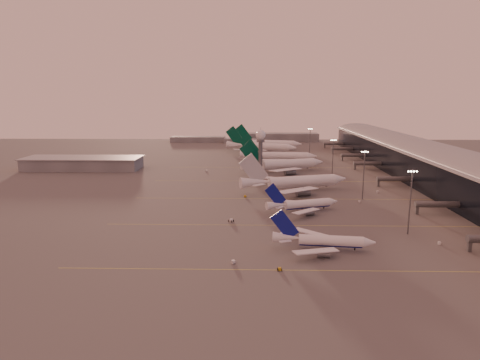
{
  "coord_description": "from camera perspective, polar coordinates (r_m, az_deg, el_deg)",
  "views": [
    {
      "loc": [
        -1.79,
        -155.88,
        51.72
      ],
      "look_at": [
        -6.94,
        62.34,
        8.14
      ],
      "focal_mm": 32.0,
      "sensor_mm": 36.0,
      "label": 1
    }
  ],
  "objects": [
    {
      "name": "greentail_c",
      "position": [
        387.64,
        2.84,
        4.24
      ],
      "size": [
        64.13,
        51.07,
        23.9
      ],
      "color": "white",
      "rests_on": "ground"
    },
    {
      "name": "mast_a",
      "position": [
        171.22,
        21.77,
        -2.35
      ],
      "size": [
        3.6,
        0.56,
        25.0
      ],
      "color": "#55575C",
      "rests_on": "ground"
    },
    {
      "name": "gsv_catering_a",
      "position": [
        166.91,
        25.16,
        -7.19
      ],
      "size": [
        4.95,
        3.05,
        3.77
      ],
      "color": "silver",
      "rests_on": "ground"
    },
    {
      "name": "mast_d",
      "position": [
        361.35,
        9.3,
        5.11
      ],
      "size": [
        3.6,
        0.56,
        25.0
      ],
      "color": "#55575C",
      "rests_on": "ground"
    },
    {
      "name": "gsv_tug_near",
      "position": [
        131.15,
        5.31,
        -11.77
      ],
      "size": [
        2.13,
        3.29,
        0.9
      ],
      "color": "gold",
      "rests_on": "ground"
    },
    {
      "name": "greentail_b",
      "position": [
        333.32,
        5.14,
        2.99
      ],
      "size": [
        60.47,
        48.65,
        21.97
      ],
      "color": "white",
      "rests_on": "ground"
    },
    {
      "name": "gsv_truck_b",
      "position": [
        216.74,
        15.74,
        -2.66
      ],
      "size": [
        5.31,
        2.6,
        2.05
      ],
      "color": "silver",
      "rests_on": "ground"
    },
    {
      "name": "taxiway_markings",
      "position": [
        220.4,
        9.62,
        -2.44
      ],
      "size": [
        180.0,
        185.25,
        0.02
      ],
      "color": "#DAD54D",
      "rests_on": "ground"
    },
    {
      "name": "terminal",
      "position": [
        290.63,
        23.53,
        2.2
      ],
      "size": [
        57.0,
        362.0,
        23.04
      ],
      "color": "black",
      "rests_on": "ground"
    },
    {
      "name": "greentail_d",
      "position": [
        414.35,
        3.8,
        4.68
      ],
      "size": [
        64.87,
        51.79,
        23.95
      ],
      "color": "white",
      "rests_on": "ground"
    },
    {
      "name": "narrowbody_mid",
      "position": [
        194.63,
        8.36,
        -3.38
      ],
      "size": [
        34.64,
        27.16,
        14.06
      ],
      "color": "white",
      "rests_on": "ground"
    },
    {
      "name": "mast_c",
      "position": [
        273.53,
        12.27,
        3.05
      ],
      "size": [
        3.6,
        0.56,
        25.0
      ],
      "color": "#55575C",
      "rests_on": "ground"
    },
    {
      "name": "gsv_tug_mid",
      "position": [
        177.81,
        -1.19,
        -5.42
      ],
      "size": [
        4.67,
        4.23,
        1.15
      ],
      "color": "silver",
      "rests_on": "ground"
    },
    {
      "name": "gsv_truck_a",
      "position": [
        135.54,
        -0.73,
        -10.6
      ],
      "size": [
        5.99,
        4.82,
        2.33
      ],
      "color": "silver",
      "rests_on": "ground"
    },
    {
      "name": "gsv_catering_b",
      "position": [
        241.43,
        17.94,
        -1.17
      ],
      "size": [
        4.8,
        2.4,
        3.88
      ],
      "color": "silver",
      "rests_on": "ground"
    },
    {
      "name": "distant_horizon",
      "position": [
        483.41,
        1.88,
        5.6
      ],
      "size": [
        165.0,
        37.5,
        9.0
      ],
      "color": "slate",
      "rests_on": "ground"
    },
    {
      "name": "mast_b",
      "position": [
        221.67,
        16.18,
        0.97
      ],
      "size": [
        3.6,
        0.56,
        25.0
      ],
      "color": "#55575C",
      "rests_on": "ground"
    },
    {
      "name": "greentail_a",
      "position": [
        292.92,
        5.82,
        1.84
      ],
      "size": [
        59.01,
        46.84,
        22.34
      ],
      "color": "white",
      "rests_on": "ground"
    },
    {
      "name": "widebody_white",
      "position": [
        235.04,
        7.38,
        -0.57
      ],
      "size": [
        60.74,
        47.98,
        21.98
      ],
      "color": "white",
      "rests_on": "ground"
    },
    {
      "name": "narrowbody_near",
      "position": [
        148.65,
        11.03,
        -8.14
      ],
      "size": [
        35.21,
        27.98,
        13.77
      ],
      "color": "white",
      "rests_on": "ground"
    },
    {
      "name": "gsv_truck_d",
      "position": [
        293.65,
        -4.54,
        1.34
      ],
      "size": [
        4.15,
        5.98,
        2.28
      ],
      "color": "silver",
      "rests_on": "ground"
    },
    {
      "name": "ground",
      "position": [
        164.24,
        1.92,
        -7.07
      ],
      "size": [
        700.0,
        700.0,
        0.0
      ],
      "primitive_type": "plane",
      "color": "#4F4C4C",
      "rests_on": "ground"
    },
    {
      "name": "gsv_tug_far",
      "position": [
        264.7,
        5.38,
        0.09
      ],
      "size": [
        3.93,
        4.19,
        1.03
      ],
      "color": "silver",
      "rests_on": "ground"
    },
    {
      "name": "hangar",
      "position": [
        322.13,
        -20.21,
        2.13
      ],
      "size": [
        82.0,
        27.0,
        8.5
      ],
      "color": "slate",
      "rests_on": "ground"
    },
    {
      "name": "radar_tower",
      "position": [
        277.67,
        2.76,
        4.91
      ],
      "size": [
        6.4,
        6.4,
        31.1
      ],
      "color": "#55575C",
      "rests_on": "ground"
    },
    {
      "name": "gsv_truck_c",
      "position": [
        219.55,
        0.8,
        -2.01
      ],
      "size": [
        6.22,
        3.74,
        2.36
      ],
      "color": "gold",
      "rests_on": "ground"
    }
  ]
}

